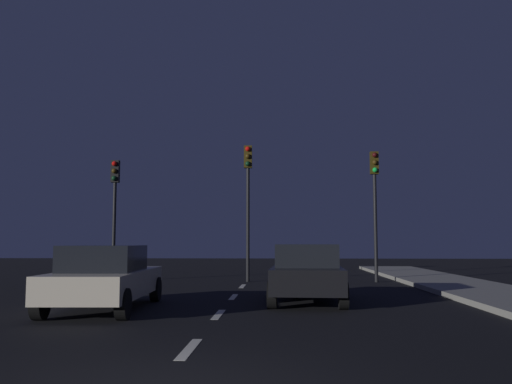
# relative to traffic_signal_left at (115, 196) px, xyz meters

# --- Properties ---
(ground_plane) EXTENTS (80.00, 80.00, 0.00)m
(ground_plane) POSITION_rel_traffic_signal_left_xyz_m (5.35, -9.16, -3.42)
(ground_plane) COLOR black
(lane_stripe_second) EXTENTS (0.16, 1.60, 0.01)m
(lane_stripe_second) POSITION_rel_traffic_signal_left_xyz_m (5.35, -13.56, -3.42)
(lane_stripe_second) COLOR silver
(lane_stripe_second) RESTS_ON ground_plane
(lane_stripe_third) EXTENTS (0.16, 1.60, 0.01)m
(lane_stripe_third) POSITION_rel_traffic_signal_left_xyz_m (5.35, -9.76, -3.42)
(lane_stripe_third) COLOR silver
(lane_stripe_third) RESTS_ON ground_plane
(lane_stripe_fourth) EXTENTS (0.16, 1.60, 0.01)m
(lane_stripe_fourth) POSITION_rel_traffic_signal_left_xyz_m (5.35, -5.96, -3.42)
(lane_stripe_fourth) COLOR silver
(lane_stripe_fourth) RESTS_ON ground_plane
(lane_stripe_fifth) EXTENTS (0.16, 1.60, 0.01)m
(lane_stripe_fifth) POSITION_rel_traffic_signal_left_xyz_m (5.35, -2.16, -3.42)
(lane_stripe_fifth) COLOR silver
(lane_stripe_fifth) RESTS_ON ground_plane
(traffic_signal_left) EXTENTS (0.32, 0.38, 4.88)m
(traffic_signal_left) POSITION_rel_traffic_signal_left_xyz_m (0.00, 0.00, 0.00)
(traffic_signal_left) COLOR black
(traffic_signal_left) RESTS_ON ground_plane
(traffic_signal_center) EXTENTS (0.32, 0.38, 5.44)m
(traffic_signal_center) POSITION_rel_traffic_signal_left_xyz_m (5.41, 0.00, 0.36)
(traffic_signal_center) COLOR black
(traffic_signal_center) RESTS_ON ground_plane
(traffic_signal_right) EXTENTS (0.32, 0.38, 5.16)m
(traffic_signal_right) POSITION_rel_traffic_signal_left_xyz_m (10.46, 0.00, 0.18)
(traffic_signal_right) COLOR black
(traffic_signal_right) RESTS_ON ground_plane
(car_stopped_ahead) EXTENTS (2.03, 4.40, 1.51)m
(car_stopped_ahead) POSITION_rel_traffic_signal_left_xyz_m (7.39, -7.16, -2.66)
(car_stopped_ahead) COLOR black
(car_stopped_ahead) RESTS_ON ground_plane
(car_adjacent_lane) EXTENTS (2.06, 4.67, 1.49)m
(car_adjacent_lane) POSITION_rel_traffic_signal_left_xyz_m (2.63, -9.06, -2.67)
(car_adjacent_lane) COLOR beige
(car_adjacent_lane) RESTS_ON ground_plane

